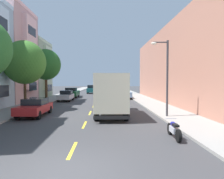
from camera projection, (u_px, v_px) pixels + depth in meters
name	position (u px, v px, depth m)	size (l,w,h in m)	color
ground_plane	(98.00, 97.00, 36.60)	(160.00, 160.00, 0.00)	#38383A
sidewalk_left	(54.00, 98.00, 34.37)	(3.20, 120.00, 0.14)	gray
sidewalk_right	(140.00, 98.00, 34.82)	(3.20, 120.00, 0.14)	gray
lane_centerline_dashes	(96.00, 100.00, 31.10)	(0.14, 47.20, 0.01)	yellow
townhouse_fourth_sage	(8.00, 70.00, 35.64)	(13.83, 8.18, 9.70)	#99AD8E
apartment_block_opposite	(202.00, 66.00, 26.85)	(10.00, 36.00, 9.63)	#B27560
street_tree_second	(25.00, 62.00, 20.19)	(4.01, 4.01, 6.57)	#47331E
street_tree_third	(46.00, 65.00, 27.45)	(3.82, 3.82, 6.85)	#47331E
street_lamp	(165.00, 72.00, 16.07)	(1.35, 0.28, 5.79)	#38383D
delivery_box_truck	(111.00, 92.00, 17.47)	(2.48, 8.02, 3.36)	beige
parked_hatchback_silver	(66.00, 96.00, 29.80)	(1.83, 4.04, 1.50)	#B2B5BA
parked_suv_white	(118.00, 89.00, 48.86)	(1.96, 4.80, 1.93)	silver
parked_pickup_sky	(124.00, 93.00, 34.35)	(2.13, 5.35, 1.73)	#7A9EC6
parked_hatchback_navy	(115.00, 88.00, 61.49)	(1.79, 4.02, 1.50)	navy
parked_pickup_forest	(72.00, 93.00, 36.21)	(2.05, 5.32, 1.73)	#194C28
parked_sedan_red	(35.00, 107.00, 17.03)	(1.81, 4.51, 1.43)	#AD1E1E
moving_teal_sedan	(92.00, 89.00, 48.38)	(1.95, 4.80, 1.93)	#195B60
parked_motorcycle	(174.00, 130.00, 10.42)	(0.62, 2.05, 0.90)	black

